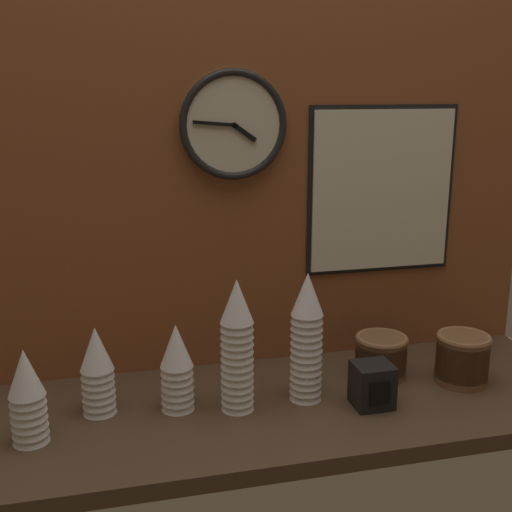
{
  "coord_description": "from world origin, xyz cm",
  "views": [
    {
      "loc": [
        -40.8,
        -139.82,
        75.11
      ],
      "look_at": [
        -5.83,
        4.0,
        36.33
      ],
      "focal_mm": 45.0,
      "sensor_mm": 36.0,
      "label": 1
    }
  ],
  "objects": [
    {
      "name": "wall_tiled_back",
      "position": [
        0.0,
        26.5,
        52.5
      ],
      "size": [
        160.0,
        3.0,
        105.0
      ],
      "color": "brown",
      "rests_on": "ground_plane"
    },
    {
      "name": "napkin_dispenser",
      "position": [
        20.32,
        -8.04,
        5.39
      ],
      "size": [
        9.31,
        9.01,
        10.77
      ],
      "color": "black",
      "rests_on": "ground_plane"
    },
    {
      "name": "ground_plane",
      "position": [
        0.0,
        0.0,
        -2.0
      ],
      "size": [
        160.0,
        56.0,
        4.0
      ],
      "primitive_type": "cube",
      "color": "#4C3826"
    },
    {
      "name": "bowl_stack_far_right",
      "position": [
        48.47,
        -1.49,
        6.89
      ],
      "size": [
        13.99,
        13.99,
        13.19
      ],
      "color": "brown",
      "rests_on": "ground_plane"
    },
    {
      "name": "cup_stack_center",
      "position": [
        -11.88,
        -1.98,
        16.37
      ],
      "size": [
        7.97,
        7.97,
        32.74
      ],
      "color": "white",
      "rests_on": "ground_plane"
    },
    {
      "name": "cup_stack_left",
      "position": [
        -44.28,
        3.95,
        10.84
      ],
      "size": [
        7.97,
        7.97,
        21.68
      ],
      "color": "white",
      "rests_on": "ground_plane"
    },
    {
      "name": "cup_stack_center_right",
      "position": [
        5.7,
        -0.83,
        16.37
      ],
      "size": [
        7.97,
        7.97,
        32.74
      ],
      "color": "white",
      "rests_on": "ground_plane"
    },
    {
      "name": "menu_board",
      "position": [
        35.29,
        24.35,
        47.5
      ],
      "size": [
        43.19,
        1.32,
        46.72
      ],
      "color": "black"
    },
    {
      "name": "cup_stack_far_left",
      "position": [
        -59.0,
        -5.89,
        10.84
      ],
      "size": [
        7.97,
        7.97,
        21.68
      ],
      "color": "white",
      "rests_on": "ground_plane"
    },
    {
      "name": "wall_clock",
      "position": [
        -7.01,
        23.46,
        66.06
      ],
      "size": [
        28.08,
        2.7,
        28.08
      ],
      "color": "beige"
    },
    {
      "name": "cup_stack_center_left",
      "position": [
        -25.88,
        1.37,
        10.84
      ],
      "size": [
        7.97,
        7.97,
        21.68
      ],
      "color": "white",
      "rests_on": "ground_plane"
    },
    {
      "name": "bowl_stack_right",
      "position": [
        29.29,
        6.83,
        5.99
      ],
      "size": [
        13.99,
        13.99,
        11.4
      ],
      "color": "brown",
      "rests_on": "ground_plane"
    }
  ]
}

